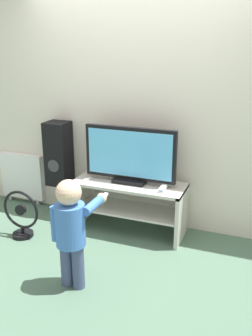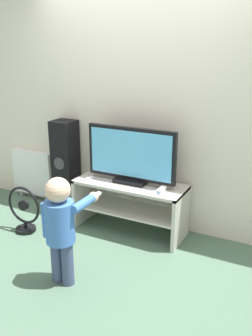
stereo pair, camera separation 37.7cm
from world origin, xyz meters
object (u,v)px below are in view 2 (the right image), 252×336
at_px(remote_primary, 89,178).
at_px(radiator, 33,173).
at_px(television, 131,156).
at_px(child, 61,222).
at_px(floor_fan, 24,211).
at_px(game_console, 162,190).
at_px(speaker_tower, 65,154).

bearing_deg(remote_primary, radiator, 162.91).
xyz_separation_m(television, child, (-0.08, -1.10, -0.28)).
relative_size(television, radiator, 1.54).
relative_size(remote_primary, floor_fan, 0.26).
relative_size(remote_primary, child, 0.14).
bearing_deg(floor_fan, remote_primary, 38.28).
bearing_deg(game_console, television, 165.09).
bearing_deg(game_console, child, -115.42).
distance_m(remote_primary, speaker_tower, 0.55).
relative_size(remote_primary, radiator, 0.21).
bearing_deg(remote_primary, speaker_tower, 154.03).
height_order(game_console, radiator, radiator).
height_order(television, speaker_tower, television).
height_order(floor_fan, radiator, radiator).
xyz_separation_m(television, floor_fan, (-1.00, -0.56, -0.61)).
bearing_deg(television, radiator, 171.92).
relative_size(game_console, child, 0.17).
bearing_deg(radiator, remote_primary, -17.09).
height_order(remote_primary, child, child).
distance_m(game_console, remote_primary, 0.83).
bearing_deg(radiator, floor_fan, -55.33).
xyz_separation_m(game_console, speaker_tower, (-1.31, 0.22, 0.14)).
distance_m(game_console, child, 1.10).
bearing_deg(game_console, remote_primary, -179.03).
bearing_deg(remote_primary, child, -70.04).
height_order(speaker_tower, floor_fan, speaker_tower).
relative_size(remote_primary, speaker_tower, 0.12).
distance_m(speaker_tower, radiator, 0.72).
relative_size(child, floor_fan, 1.84).
distance_m(television, radiator, 1.62).
distance_m(game_console, speaker_tower, 1.34).
bearing_deg(game_console, speaker_tower, 170.49).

